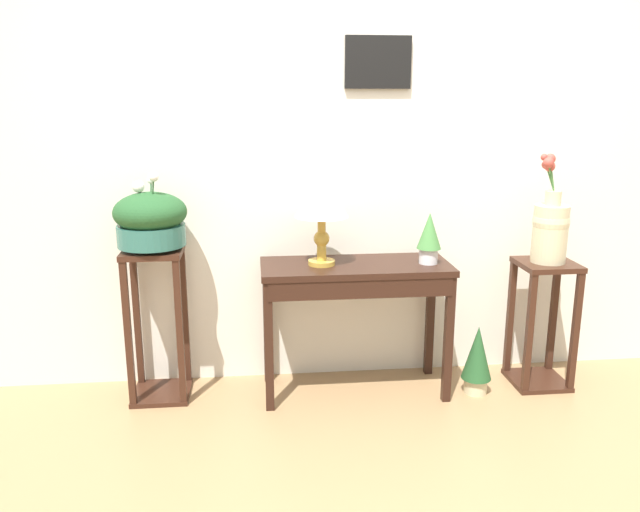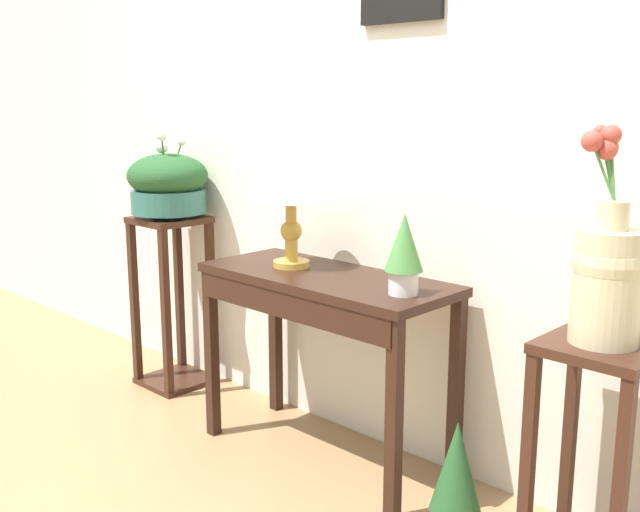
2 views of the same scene
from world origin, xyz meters
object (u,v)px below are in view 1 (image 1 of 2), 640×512
at_px(console_table, 356,285).
at_px(pedestal_stand_left, 158,324).
at_px(planter_bowl_wide_left, 151,219).
at_px(pedestal_stand_right, 542,324).
at_px(flower_vase_tall_right, 550,226).
at_px(potted_plant_floor, 477,357).
at_px(potted_plant_on_console, 429,236).
at_px(table_lamp, 322,198).

relative_size(console_table, pedestal_stand_left, 1.21).
relative_size(planter_bowl_wide_left, pedestal_stand_right, 0.56).
relative_size(console_table, planter_bowl_wide_left, 2.48).
distance_m(flower_vase_tall_right, potted_plant_floor, 0.84).
distance_m(potted_plant_on_console, flower_vase_tall_right, 0.69).
bearing_deg(table_lamp, potted_plant_on_console, -3.24).
bearing_deg(table_lamp, pedestal_stand_right, -0.84).
height_order(planter_bowl_wide_left, pedestal_stand_right, planter_bowl_wide_left).
distance_m(potted_plant_on_console, planter_bowl_wide_left, 1.50).
height_order(table_lamp, potted_plant_on_console, table_lamp).
relative_size(console_table, table_lamp, 2.03).
height_order(potted_plant_on_console, flower_vase_tall_right, flower_vase_tall_right).
bearing_deg(pedestal_stand_left, console_table, -3.85).
height_order(console_table, pedestal_stand_left, pedestal_stand_left).
distance_m(console_table, pedestal_stand_left, 1.12).
distance_m(pedestal_stand_left, flower_vase_tall_right, 2.25).
xyz_separation_m(pedestal_stand_left, pedestal_stand_right, (2.19, -0.07, -0.06)).
distance_m(table_lamp, pedestal_stand_right, 1.49).
xyz_separation_m(table_lamp, potted_plant_on_console, (0.59, -0.03, -0.21)).
relative_size(pedestal_stand_right, flower_vase_tall_right, 1.23).
bearing_deg(potted_plant_floor, planter_bowl_wide_left, 175.02).
bearing_deg(planter_bowl_wide_left, pedestal_stand_right, -1.81).
bearing_deg(console_table, flower_vase_tall_right, 0.25).
bearing_deg(table_lamp, potted_plant_floor, -6.84).
distance_m(console_table, flower_vase_tall_right, 1.13).
xyz_separation_m(console_table, planter_bowl_wide_left, (-1.09, 0.07, 0.38)).
distance_m(potted_plant_on_console, pedestal_stand_left, 1.57).
bearing_deg(potted_plant_floor, table_lamp, 173.16).
bearing_deg(table_lamp, pedestal_stand_left, 176.82).
xyz_separation_m(pedestal_stand_left, flower_vase_tall_right, (2.18, -0.07, 0.52)).
bearing_deg(potted_plant_on_console, pedestal_stand_left, 176.80).
bearing_deg(console_table, planter_bowl_wide_left, 176.14).
distance_m(console_table, table_lamp, 0.52).
relative_size(potted_plant_on_console, planter_bowl_wide_left, 0.67).
bearing_deg(planter_bowl_wide_left, potted_plant_floor, -4.98).
bearing_deg(flower_vase_tall_right, pedestal_stand_right, -5.94).
xyz_separation_m(planter_bowl_wide_left, potted_plant_floor, (1.78, -0.16, -0.80)).
relative_size(pedestal_stand_left, flower_vase_tall_right, 1.41).
xyz_separation_m(potted_plant_on_console, planter_bowl_wide_left, (-1.49, 0.08, 0.10)).
bearing_deg(table_lamp, flower_vase_tall_right, -0.83).
distance_m(planter_bowl_wide_left, potted_plant_floor, 1.96).
relative_size(table_lamp, potted_plant_on_console, 1.82).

